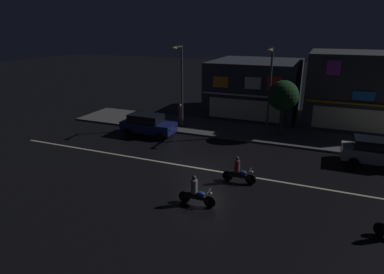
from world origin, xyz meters
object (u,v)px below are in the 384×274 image
motorcycle_lead (238,172)px  motorcycle_opposite_lane (196,193)px  streetlamp_west (181,80)px  streetlamp_mid (270,84)px  pedestrian_on_sidewalk (180,115)px  parked_car_trailing (378,152)px  traffic_cone (145,131)px  parked_car_near_kerb (148,124)px

motorcycle_lead → motorcycle_opposite_lane: size_ratio=1.00×
streetlamp_west → streetlamp_mid: 7.08m
streetlamp_mid → pedestrian_on_sidewalk: 7.93m
streetlamp_mid → parked_car_trailing: (7.43, -3.23, -3.24)m
pedestrian_on_sidewalk → traffic_cone: (-1.83, -2.92, -0.76)m
parked_car_trailing → motorcycle_opposite_lane: 12.31m
streetlamp_west → motorcycle_lead: size_ratio=3.54×
streetlamp_west → parked_car_near_kerb: streetlamp_west is taller
streetlamp_west → parked_car_trailing: streetlamp_west is taller
streetlamp_west → motorcycle_opposite_lane: 13.05m
streetlamp_west → motorcycle_opposite_lane: size_ratio=3.54×
parked_car_trailing → traffic_cone: size_ratio=7.82×
streetlamp_west → streetlamp_mid: streetlamp_west is taller
parked_car_trailing → motorcycle_lead: size_ratio=2.26×
parked_car_near_kerb → motorcycle_opposite_lane: 11.46m
streetlamp_west → motorcycle_lead: bearing=-48.9°
streetlamp_mid → parked_car_trailing: size_ratio=1.56×
motorcycle_lead → motorcycle_opposite_lane: 3.36m
parked_car_near_kerb → motorcycle_opposite_lane: parked_car_near_kerb is taller
streetlamp_west → pedestrian_on_sidewalk: streetlamp_west is taller
motorcycle_opposite_lane → streetlamp_west: bearing=-65.2°
pedestrian_on_sidewalk → streetlamp_west: bearing=44.1°
pedestrian_on_sidewalk → parked_car_near_kerb: bearing=-15.6°
parked_car_trailing → motorcycle_lead: 9.29m
pedestrian_on_sidewalk → traffic_cone: size_ratio=3.45×
parked_car_near_kerb → streetlamp_mid: bearing=-159.5°
streetlamp_mid → motorcycle_opposite_lane: bearing=-96.2°
pedestrian_on_sidewalk → motorcycle_opposite_lane: bearing=39.0°
pedestrian_on_sidewalk → motorcycle_lead: (7.31, -8.49, -0.40)m
traffic_cone → parked_car_trailing: bearing=0.1°
traffic_cone → motorcycle_lead: bearing=-31.3°
parked_car_trailing → motorcycle_lead: (-7.42, -5.59, -0.24)m
motorcycle_opposite_lane → traffic_cone: size_ratio=3.45×
streetlamp_west → traffic_cone: (-2.10, -2.50, -3.86)m
parked_car_near_kerb → pedestrian_on_sidewalk: bearing=-117.2°
parked_car_near_kerb → parked_car_trailing: (16.26, 0.07, 0.00)m
motorcycle_opposite_lane → traffic_cone: bearing=-50.3°
motorcycle_lead → streetlamp_west: bearing=-43.8°
motorcycle_opposite_lane → traffic_cone: 11.70m
pedestrian_on_sidewalk → motorcycle_opposite_lane: (6.02, -11.59, -0.40)m
traffic_cone → pedestrian_on_sidewalk: bearing=57.9°
pedestrian_on_sidewalk → parked_car_trailing: pedestrian_on_sidewalk is taller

